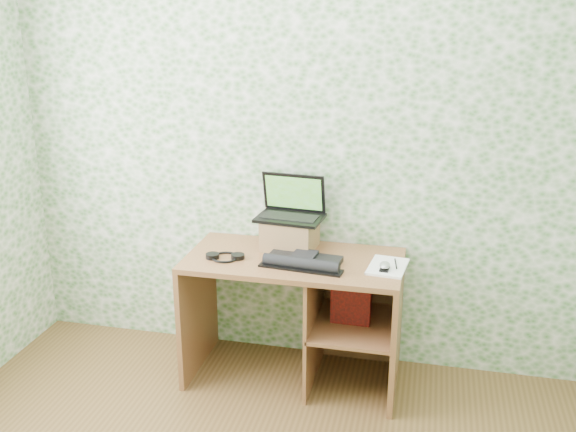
% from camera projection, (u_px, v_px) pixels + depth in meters
% --- Properties ---
extents(wall_back, '(3.50, 0.00, 3.50)m').
position_uv_depth(wall_back, '(306.00, 149.00, 3.67)').
color(wall_back, silver).
rests_on(wall_back, ground).
extents(desk, '(1.20, 0.60, 0.75)m').
position_uv_depth(desk, '(308.00, 301.00, 3.66)').
color(desk, brown).
rests_on(desk, floor).
extents(riser, '(0.31, 0.27, 0.17)m').
position_uv_depth(riser, '(290.00, 234.00, 3.68)').
color(riser, brown).
rests_on(riser, desk).
extents(laptop, '(0.39, 0.29, 0.25)m').
position_uv_depth(laptop, '(291.00, 208.00, 3.67)').
color(laptop, black).
rests_on(laptop, riser).
extents(keyboard, '(0.46, 0.27, 0.06)m').
position_uv_depth(keyboard, '(303.00, 261.00, 3.46)').
color(keyboard, black).
rests_on(keyboard, desk).
extents(headphones, '(0.21, 0.18, 0.03)m').
position_uv_depth(headphones, '(225.00, 257.00, 3.55)').
color(headphones, black).
rests_on(headphones, desk).
extents(notepad, '(0.22, 0.29, 0.01)m').
position_uv_depth(notepad, '(388.00, 267.00, 3.43)').
color(notepad, white).
rests_on(notepad, desk).
extents(mouse, '(0.06, 0.09, 0.03)m').
position_uv_depth(mouse, '(385.00, 267.00, 3.37)').
color(mouse, silver).
rests_on(mouse, notepad).
extents(pen, '(0.03, 0.13, 0.01)m').
position_uv_depth(pen, '(396.00, 264.00, 3.44)').
color(pen, black).
rests_on(pen, notepad).
extents(red_box, '(0.22, 0.07, 0.26)m').
position_uv_depth(red_box, '(351.00, 301.00, 3.56)').
color(red_box, '#9D130E').
rests_on(red_box, desk).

